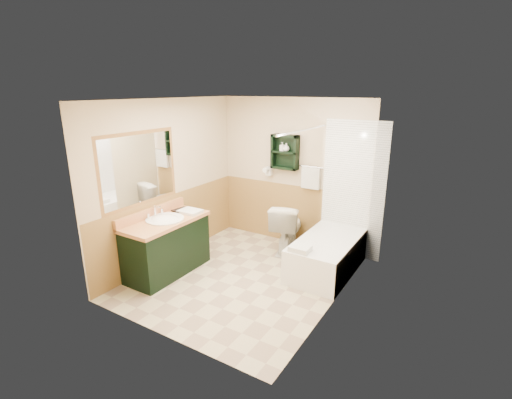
% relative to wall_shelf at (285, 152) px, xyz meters
% --- Properties ---
extents(floor, '(3.00, 3.00, 0.00)m').
position_rel_wall_shelf_xyz_m(floor, '(0.10, -1.41, -1.55)').
color(floor, '#C1B58D').
rests_on(floor, ground).
extents(back_wall, '(2.60, 0.04, 2.40)m').
position_rel_wall_shelf_xyz_m(back_wall, '(0.10, 0.11, -0.35)').
color(back_wall, beige).
rests_on(back_wall, ground).
extents(left_wall, '(0.04, 3.00, 2.40)m').
position_rel_wall_shelf_xyz_m(left_wall, '(-1.22, -1.41, -0.35)').
color(left_wall, beige).
rests_on(left_wall, ground).
extents(right_wall, '(0.04, 3.00, 2.40)m').
position_rel_wall_shelf_xyz_m(right_wall, '(1.42, -1.41, -0.35)').
color(right_wall, beige).
rests_on(right_wall, ground).
extents(ceiling, '(2.60, 3.00, 0.04)m').
position_rel_wall_shelf_xyz_m(ceiling, '(0.10, -1.41, 0.87)').
color(ceiling, white).
rests_on(ceiling, back_wall).
extents(wainscot_left, '(2.98, 2.98, 1.00)m').
position_rel_wall_shelf_xyz_m(wainscot_left, '(-1.19, -1.41, -1.05)').
color(wainscot_left, '#B28648').
rests_on(wainscot_left, left_wall).
extents(wainscot_back, '(2.58, 2.58, 1.00)m').
position_rel_wall_shelf_xyz_m(wainscot_back, '(0.10, 0.08, -1.05)').
color(wainscot_back, '#B28648').
rests_on(wainscot_back, back_wall).
extents(mirror_frame, '(1.30, 1.30, 1.00)m').
position_rel_wall_shelf_xyz_m(mirror_frame, '(-1.17, -1.96, -0.05)').
color(mirror_frame, olive).
rests_on(mirror_frame, left_wall).
extents(mirror_glass, '(1.20, 1.20, 0.90)m').
position_rel_wall_shelf_xyz_m(mirror_glass, '(-1.17, -1.96, -0.05)').
color(mirror_glass, white).
rests_on(mirror_glass, left_wall).
extents(tile_right, '(1.50, 1.50, 2.10)m').
position_rel_wall_shelf_xyz_m(tile_right, '(1.38, -0.66, -0.50)').
color(tile_right, white).
rests_on(tile_right, right_wall).
extents(tile_back, '(0.95, 0.95, 2.10)m').
position_rel_wall_shelf_xyz_m(tile_back, '(1.13, 0.07, -0.50)').
color(tile_back, white).
rests_on(tile_back, back_wall).
extents(tile_accent, '(1.50, 1.50, 0.10)m').
position_rel_wall_shelf_xyz_m(tile_accent, '(1.37, -0.66, 0.35)').
color(tile_accent, '#14472A').
rests_on(tile_accent, right_wall).
extents(wall_shelf, '(0.45, 0.15, 0.55)m').
position_rel_wall_shelf_xyz_m(wall_shelf, '(0.00, 0.00, 0.00)').
color(wall_shelf, black).
rests_on(wall_shelf, back_wall).
extents(hair_dryer, '(0.10, 0.24, 0.18)m').
position_rel_wall_shelf_xyz_m(hair_dryer, '(-0.30, 0.02, -0.35)').
color(hair_dryer, white).
rests_on(hair_dryer, back_wall).
extents(towel_bar, '(0.40, 0.06, 0.40)m').
position_rel_wall_shelf_xyz_m(towel_bar, '(0.45, 0.04, -0.20)').
color(towel_bar, silver).
rests_on(towel_bar, back_wall).
extents(curtain_rod, '(0.03, 1.60, 0.03)m').
position_rel_wall_shelf_xyz_m(curtain_rod, '(0.63, -0.66, 0.45)').
color(curtain_rod, silver).
rests_on(curtain_rod, back_wall).
extents(shower_curtain, '(1.05, 1.05, 1.70)m').
position_rel_wall_shelf_xyz_m(shower_curtain, '(0.63, -0.48, -0.40)').
color(shower_curtain, beige).
rests_on(shower_curtain, curtain_rod).
extents(vanity, '(0.59, 1.25, 0.80)m').
position_rel_wall_shelf_xyz_m(vanity, '(-0.89, -1.83, -1.15)').
color(vanity, black).
rests_on(vanity, ground).
extents(bathtub, '(0.74, 1.50, 0.49)m').
position_rel_wall_shelf_xyz_m(bathtub, '(1.03, -0.56, -1.30)').
color(bathtub, white).
rests_on(bathtub, ground).
extents(toilet, '(0.64, 0.89, 0.79)m').
position_rel_wall_shelf_xyz_m(toilet, '(0.21, -0.28, -1.16)').
color(toilet, white).
rests_on(toilet, ground).
extents(counter_towel, '(0.31, 0.24, 0.04)m').
position_rel_wall_shelf_xyz_m(counter_towel, '(-0.79, -1.42, -0.73)').
color(counter_towel, silver).
rests_on(counter_towel, vanity).
extents(vanity_book, '(0.18, 0.05, 0.24)m').
position_rel_wall_shelf_xyz_m(vanity_book, '(-1.06, -1.41, -0.63)').
color(vanity_book, black).
rests_on(vanity_book, vanity).
extents(tub_towel, '(0.26, 0.22, 0.07)m').
position_rel_wall_shelf_xyz_m(tub_towel, '(0.86, -1.19, -1.02)').
color(tub_towel, silver).
rests_on(tub_towel, bathtub).
extents(soap_bottle_a, '(0.10, 0.15, 0.06)m').
position_rel_wall_shelf_xyz_m(soap_bottle_a, '(-0.04, -0.01, 0.05)').
color(soap_bottle_a, white).
rests_on(soap_bottle_a, wall_shelf).
extents(soap_bottle_b, '(0.11, 0.14, 0.10)m').
position_rel_wall_shelf_xyz_m(soap_bottle_b, '(0.03, -0.01, 0.07)').
color(soap_bottle_b, white).
rests_on(soap_bottle_b, wall_shelf).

